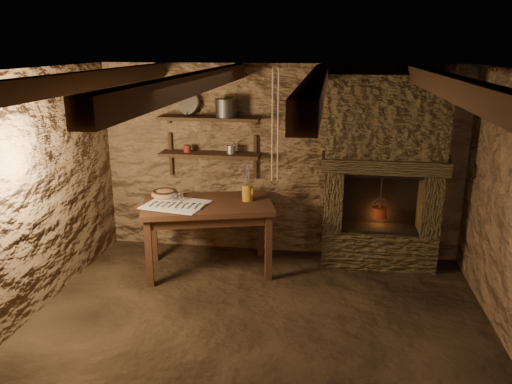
# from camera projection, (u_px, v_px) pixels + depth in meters

# --- Properties ---
(floor) EXTENTS (4.50, 4.50, 0.00)m
(floor) POSITION_uv_depth(u_px,v_px,m) (255.00, 333.00, 4.70)
(floor) COLOR black
(floor) RESTS_ON ground
(back_wall) EXTENTS (4.50, 0.04, 2.40)m
(back_wall) POSITION_uv_depth(u_px,v_px,m) (279.00, 162.00, 6.26)
(back_wall) COLOR #4F3725
(back_wall) RESTS_ON floor
(front_wall) EXTENTS (4.50, 0.04, 2.40)m
(front_wall) POSITION_uv_depth(u_px,v_px,m) (194.00, 342.00, 2.47)
(front_wall) COLOR #4F3725
(front_wall) RESTS_ON floor
(left_wall) EXTENTS (0.04, 4.00, 2.40)m
(left_wall) POSITION_uv_depth(u_px,v_px,m) (19.00, 201.00, 4.68)
(left_wall) COLOR #4F3725
(left_wall) RESTS_ON floor
(ceiling) EXTENTS (4.50, 4.00, 0.04)m
(ceiling) POSITION_uv_depth(u_px,v_px,m) (255.00, 72.00, 4.02)
(ceiling) COLOR black
(ceiling) RESTS_ON back_wall
(beam_far_left) EXTENTS (0.14, 3.95, 0.16)m
(beam_far_left) POSITION_uv_depth(u_px,v_px,m) (82.00, 81.00, 4.26)
(beam_far_left) COLOR black
(beam_far_left) RESTS_ON ceiling
(beam_mid_left) EXTENTS (0.14, 3.95, 0.16)m
(beam_mid_left) POSITION_uv_depth(u_px,v_px,m) (195.00, 83.00, 4.12)
(beam_mid_left) COLOR black
(beam_mid_left) RESTS_ON ceiling
(beam_mid_right) EXTENTS (0.14, 3.95, 0.16)m
(beam_mid_right) POSITION_uv_depth(u_px,v_px,m) (317.00, 84.00, 3.97)
(beam_mid_right) COLOR black
(beam_mid_right) RESTS_ON ceiling
(beam_far_right) EXTENTS (0.14, 3.95, 0.16)m
(beam_far_right) POSITION_uv_depth(u_px,v_px,m) (448.00, 85.00, 3.83)
(beam_far_right) COLOR black
(beam_far_right) RESTS_ON ceiling
(shelf_lower) EXTENTS (1.25, 0.30, 0.04)m
(shelf_lower) POSITION_uv_depth(u_px,v_px,m) (210.00, 154.00, 6.20)
(shelf_lower) COLOR black
(shelf_lower) RESTS_ON back_wall
(shelf_upper) EXTENTS (1.25, 0.30, 0.04)m
(shelf_upper) POSITION_uv_depth(u_px,v_px,m) (209.00, 118.00, 6.07)
(shelf_upper) COLOR black
(shelf_upper) RESTS_ON back_wall
(hearth) EXTENTS (1.43, 0.51, 2.30)m
(hearth) POSITION_uv_depth(u_px,v_px,m) (383.00, 167.00, 5.85)
(hearth) COLOR #362B1B
(hearth) RESTS_ON floor
(work_table) EXTENTS (1.66, 1.21, 0.85)m
(work_table) POSITION_uv_depth(u_px,v_px,m) (208.00, 234.00, 5.90)
(work_table) COLOR #331D11
(work_table) RESTS_ON floor
(linen_cloth) EXTENTS (0.77, 0.67, 0.01)m
(linen_cloth) POSITION_uv_depth(u_px,v_px,m) (176.00, 204.00, 5.71)
(linen_cloth) COLOR white
(linen_cloth) RESTS_ON work_table
(pewter_cutlery_row) EXTENTS (0.60, 0.32, 0.01)m
(pewter_cutlery_row) POSITION_uv_depth(u_px,v_px,m) (175.00, 204.00, 5.69)
(pewter_cutlery_row) COLOR gray
(pewter_cutlery_row) RESTS_ON linen_cloth
(drinking_glasses) EXTENTS (0.22, 0.07, 0.09)m
(drinking_glasses) POSITION_uv_depth(u_px,v_px,m) (181.00, 197.00, 5.82)
(drinking_glasses) COLOR white
(drinking_glasses) RESTS_ON linen_cloth
(stoneware_jug) EXTENTS (0.14, 0.13, 0.44)m
(stoneware_jug) POSITION_uv_depth(u_px,v_px,m) (248.00, 185.00, 5.81)
(stoneware_jug) COLOR #98691D
(stoneware_jug) RESTS_ON work_table
(wooden_bowl) EXTENTS (0.34, 0.34, 0.12)m
(wooden_bowl) POSITION_uv_depth(u_px,v_px,m) (165.00, 194.00, 5.98)
(wooden_bowl) COLOR #AA6F4A
(wooden_bowl) RESTS_ON work_table
(iron_stockpot) EXTENTS (0.32, 0.32, 0.20)m
(iron_stockpot) POSITION_uv_depth(u_px,v_px,m) (226.00, 109.00, 6.01)
(iron_stockpot) COLOR #292724
(iron_stockpot) RESTS_ON shelf_upper
(tin_pan) EXTENTS (0.31, 0.21, 0.28)m
(tin_pan) POSITION_uv_depth(u_px,v_px,m) (189.00, 103.00, 6.16)
(tin_pan) COLOR #A4A59F
(tin_pan) RESTS_ON shelf_upper
(small_kettle) EXTENTS (0.16, 0.13, 0.16)m
(small_kettle) POSITION_uv_depth(u_px,v_px,m) (231.00, 149.00, 6.14)
(small_kettle) COLOR #A4A59F
(small_kettle) RESTS_ON shelf_lower
(rusty_tin) EXTENTS (0.10, 0.10, 0.09)m
(rusty_tin) POSITION_uv_depth(u_px,v_px,m) (187.00, 149.00, 6.22)
(rusty_tin) COLOR #5C1D12
(rusty_tin) RESTS_ON shelf_lower
(red_pot) EXTENTS (0.24, 0.24, 0.54)m
(red_pot) POSITION_uv_depth(u_px,v_px,m) (380.00, 212.00, 5.96)
(red_pot) COLOR maroon
(red_pot) RESTS_ON hearth
(hanging_ropes) EXTENTS (0.08, 0.08, 1.20)m
(hanging_ropes) POSITION_uv_depth(u_px,v_px,m) (275.00, 126.00, 5.18)
(hanging_ropes) COLOR #CBB48F
(hanging_ropes) RESTS_ON ceiling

